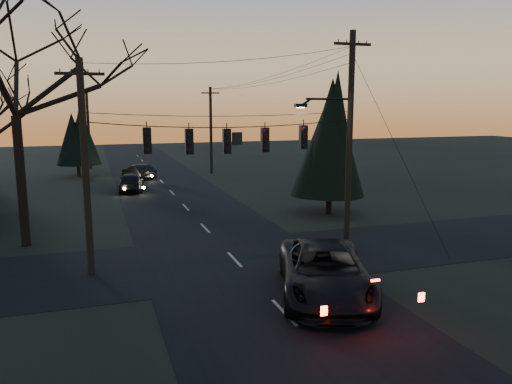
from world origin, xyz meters
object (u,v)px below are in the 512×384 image
object	(u,v)px
sedan_oncoming_a	(131,182)
sedan_oncoming_b	(139,172)
utility_pole_right	(346,249)
utility_pole_left	(92,274)
suv_near	(325,272)
bare_tree_left	(11,60)
utility_pole_far_l	(91,168)
evergreen_right	(330,141)
utility_pole_far_r	(212,173)

from	to	relation	value
sedan_oncoming_a	sedan_oncoming_b	distance (m)	6.66
utility_pole_right	utility_pole_left	xyz separation A→B (m)	(-11.50, 0.00, 0.00)
utility_pole_left	suv_near	bearing A→B (deg)	-32.90
utility_pole_left	bare_tree_left	size ratio (longest dim) A/B	0.68
utility_pole_far_l	suv_near	size ratio (longest dim) A/B	1.22
bare_tree_left	sedan_oncoming_a	size ratio (longest dim) A/B	2.84
utility_pole_right	bare_tree_left	bearing A→B (deg)	159.88
utility_pole_far_l	evergreen_right	bearing A→B (deg)	-63.78
utility_pole_far_r	sedan_oncoming_b	distance (m)	7.48
bare_tree_left	utility_pole_right	bearing A→B (deg)	-20.12
utility_pole_far_l	evergreen_right	xyz separation A→B (m)	(14.16, -28.75, 4.54)
suv_near	utility_pole_far_r	bearing A→B (deg)	102.73
utility_pole_right	suv_near	size ratio (longest dim) A/B	1.53
bare_tree_left	suv_near	distance (m)	16.97
evergreen_right	sedan_oncoming_b	world-z (taller)	evergreen_right
utility_pole_left	utility_pole_far_l	world-z (taller)	utility_pole_left
sedan_oncoming_a	bare_tree_left	bearing A→B (deg)	75.52
evergreen_right	suv_near	bearing A→B (deg)	-116.98
utility_pole_left	suv_near	xyz separation A→B (m)	(7.88, -5.10, 0.91)
utility_pole_far_l	sedan_oncoming_a	world-z (taller)	utility_pole_far_l
evergreen_right	sedan_oncoming_a	size ratio (longest dim) A/B	1.80
utility_pole_far_r	suv_near	size ratio (longest dim) A/B	1.30
bare_tree_left	evergreen_right	bearing A→B (deg)	6.42
utility_pole_far_r	sedan_oncoming_b	size ratio (longest dim) A/B	2.10
suv_near	sedan_oncoming_a	distance (m)	25.32
evergreen_right	utility_pole_right	bearing A→B (deg)	-110.18
utility_pole_left	utility_pole_far_l	size ratio (longest dim) A/B	1.06
utility_pole_left	sedan_oncoming_b	xyz separation A→B (m)	(4.24, 26.32, 0.67)
bare_tree_left	sedan_oncoming_a	bearing A→B (deg)	67.14
utility_pole_right	sedan_oncoming_b	xyz separation A→B (m)	(-7.26, 26.32, 0.67)
utility_pole_right	suv_near	bearing A→B (deg)	-125.39
suv_near	bare_tree_left	bearing A→B (deg)	155.23
suv_near	sedan_oncoming_b	bearing A→B (deg)	115.58
utility_pole_right	utility_pole_far_r	bearing A→B (deg)	90.00
bare_tree_left	sedan_oncoming_b	xyz separation A→B (m)	(7.24, 21.01, -8.08)
utility_pole_far_r	bare_tree_left	distance (m)	28.31
utility_pole_far_r	evergreen_right	size ratio (longest dim) A/B	1.08
utility_pole_left	sedan_oncoming_b	world-z (taller)	utility_pole_left
utility_pole_far_r	sedan_oncoming_a	bearing A→B (deg)	-135.58
utility_pole_far_r	utility_pole_right	bearing A→B (deg)	-90.00
bare_tree_left	sedan_oncoming_b	distance (m)	23.64
utility_pole_left	bare_tree_left	bearing A→B (deg)	119.46
utility_pole_left	utility_pole_far_r	distance (m)	30.27
utility_pole_far_l	sedan_oncoming_a	bearing A→B (deg)	-79.22
evergreen_right	suv_near	size ratio (longest dim) A/B	1.21
utility_pole_far_l	evergreen_right	world-z (taller)	evergreen_right
utility_pole_left	suv_near	world-z (taller)	utility_pole_left
utility_pole_right	evergreen_right	world-z (taller)	evergreen_right
evergreen_right	sedan_oncoming_b	distance (m)	21.85
utility_pole_far_l	sedan_oncoming_b	xyz separation A→B (m)	(4.24, -9.68, 0.67)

